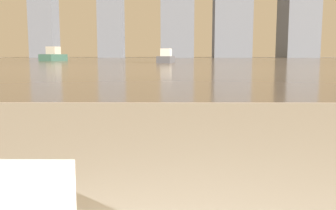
# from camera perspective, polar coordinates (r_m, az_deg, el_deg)

# --- Properties ---
(towel_stack) EXTENTS (0.24, 0.18, 0.16)m
(towel_stack) POSITION_cam_1_polar(r_m,az_deg,el_deg) (0.85, -23.55, -14.51)
(towel_stack) COLOR white
(towel_stack) RESTS_ON bathtub
(harbor_water) EXTENTS (180.00, 110.00, 0.01)m
(harbor_water) POSITION_cam_1_polar(r_m,az_deg,el_deg) (61.92, 0.35, 6.84)
(harbor_water) COLOR gray
(harbor_water) RESTS_ON ground_plane
(harbor_boat_0) EXTENTS (2.03, 4.33, 1.56)m
(harbor_boat_0) POSITION_cam_1_polar(r_m,az_deg,el_deg) (41.48, -0.29, 7.20)
(harbor_boat_0) COLOR #4C4C51
(harbor_boat_0) RESTS_ON harbor_water
(harbor_boat_1) EXTENTS (2.66, 5.71, 2.06)m
(harbor_boat_1) POSITION_cam_1_polar(r_m,az_deg,el_deg) (57.20, -17.04, 7.17)
(harbor_boat_1) COLOR #335647
(harbor_boat_1) RESTS_ON harbor_water
(skyline_tower_0) EXTENTS (7.32, 7.97, 27.80)m
(skyline_tower_0) POSITION_cam_1_polar(r_m,az_deg,el_deg) (124.95, -18.43, 13.26)
(skyline_tower_0) COLOR slate
(skyline_tower_0) RESTS_ON ground_plane
(skyline_tower_2) EXTENTS (10.05, 9.00, 25.36)m
(skyline_tower_2) POSITION_cam_1_polar(r_m,az_deg,el_deg) (118.52, 1.40, 13.37)
(skyline_tower_2) COLOR slate
(skyline_tower_2) RESTS_ON ground_plane
(skyline_tower_4) EXTENTS (9.74, 12.84, 30.81)m
(skyline_tower_4) POSITION_cam_1_polar(r_m,az_deg,el_deg) (125.16, 19.31, 13.90)
(skyline_tower_4) COLOR slate
(skyline_tower_4) RESTS_ON ground_plane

